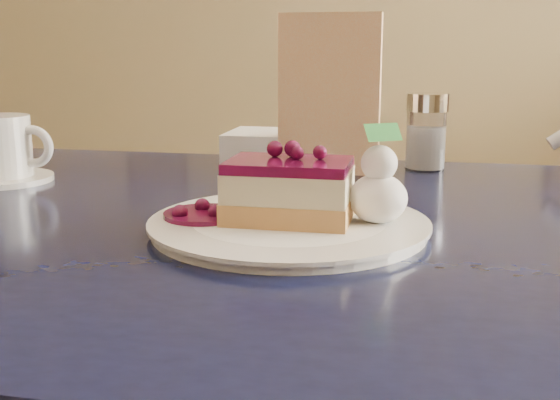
# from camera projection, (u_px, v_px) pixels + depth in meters

# --- Properties ---
(main_table) EXTENTS (1.36, 0.96, 0.81)m
(main_table) POSITION_uv_depth(u_px,v_px,m) (298.00, 290.00, 0.81)
(main_table) COLOR black
(main_table) RESTS_ON ground
(dessert_plate) EXTENTS (0.29, 0.29, 0.01)m
(dessert_plate) POSITION_uv_depth(u_px,v_px,m) (289.00, 226.00, 0.74)
(dessert_plate) COLOR white
(dessert_plate) RESTS_ON main_table
(cheesecake_slice) EXTENTS (0.14, 0.10, 0.07)m
(cheesecake_slice) POSITION_uv_depth(u_px,v_px,m) (289.00, 191.00, 0.73)
(cheesecake_slice) COLOR tan
(cheesecake_slice) RESTS_ON dessert_plate
(whipped_cream) EXTENTS (0.06, 0.06, 0.05)m
(whipped_cream) POSITION_uv_depth(u_px,v_px,m) (378.00, 198.00, 0.73)
(whipped_cream) COLOR white
(whipped_cream) RESTS_ON dessert_plate
(berry_sauce) EXTENTS (0.09, 0.09, 0.01)m
(berry_sauce) POSITION_uv_depth(u_px,v_px,m) (204.00, 215.00, 0.75)
(berry_sauce) COLOR #430623
(berry_sauce) RESTS_ON dessert_plate
(coffee_set) EXTENTS (0.15, 0.14, 0.09)m
(coffee_set) POSITION_uv_depth(u_px,v_px,m) (3.00, 152.00, 1.00)
(coffee_set) COLOR white
(coffee_set) RESTS_ON main_table
(menu_card) EXTENTS (0.15, 0.04, 0.24)m
(menu_card) POSITION_uv_depth(u_px,v_px,m) (329.00, 94.00, 1.05)
(menu_card) COLOR #FFECC6
(menu_card) RESTS_ON main_table
(sugar_shaker) EXTENTS (0.07, 0.07, 0.12)m
(sugar_shaker) POSITION_uv_depth(u_px,v_px,m) (426.00, 131.00, 1.09)
(sugar_shaker) COLOR white
(sugar_shaker) RESTS_ON main_table
(napkin_stack) EXTENTS (0.14, 0.14, 0.05)m
(napkin_stack) POSITION_uv_depth(u_px,v_px,m) (269.00, 148.00, 1.14)
(napkin_stack) COLOR white
(napkin_stack) RESTS_ON main_table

